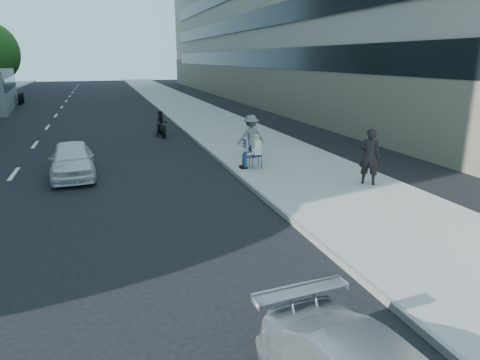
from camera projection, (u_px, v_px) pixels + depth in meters
name	position (u px, v px, depth m)	size (l,w,h in m)	color
ground	(241.00, 232.00, 10.82)	(160.00, 160.00, 0.00)	black
near_sidewalk	(208.00, 119.00, 30.29)	(5.00, 120.00, 0.15)	#9E9B93
seated_protester	(253.00, 149.00, 16.41)	(0.83, 1.12, 1.31)	#111F4D
jogger	(251.00, 137.00, 17.92)	(1.18, 0.68, 1.82)	slate
pedestrian_woman	(370.00, 156.00, 14.19)	(0.69, 0.45, 1.89)	black
white_sedan_near	(72.00, 160.00, 15.71)	(1.52, 3.78, 1.29)	silver
motorcycle	(162.00, 125.00, 23.91)	(0.74, 2.05, 1.42)	black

